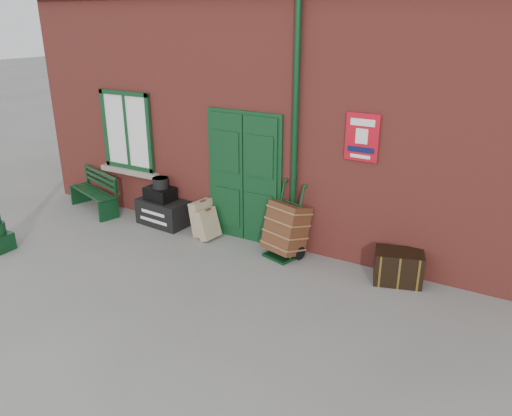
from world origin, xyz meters
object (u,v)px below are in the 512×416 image
Objects in this scene: bench at (96,191)px; houdini_trunk at (163,212)px; dark_trunk at (398,267)px; porter_trolley at (286,229)px.

bench is 1.66m from houdini_trunk.
bench is 1.46× the size of houdini_trunk.
dark_trunk is at bearing 4.75° from houdini_trunk.
bench reaches higher than dark_trunk.
porter_trolley is 1.85m from dark_trunk.
bench is 6.08m from dark_trunk.
bench is 2.05× the size of dark_trunk.
dark_trunk is (1.84, 0.02, -0.22)m from porter_trolley.
bench is at bearing -162.81° from porter_trolley.
dark_trunk is at bearing 19.11° from bench.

